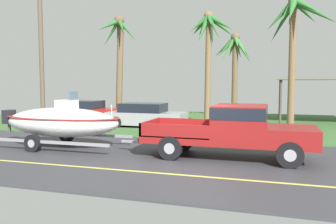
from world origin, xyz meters
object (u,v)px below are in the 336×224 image
Objects in this scene: parked_sedan_far at (84,111)px; palm_tree_mid at (119,47)px; pickup_truck_towing at (239,129)px; boat_on_trailer at (61,122)px; palm_tree_near_left at (235,55)px; palm_tree_far_left at (295,27)px; palm_tree_near_right at (209,36)px; parked_sedan_near at (146,116)px; carport_awning at (329,80)px; utility_pole at (41,47)px.

palm_tree_mid is at bearing 44.91° from parked_sedan_far.
pickup_truck_towing is 6.86m from boat_on_trailer.
palm_tree_far_left reaches higher than palm_tree_near_left.
palm_tree_mid is at bearing 156.32° from palm_tree_far_left.
palm_tree_near_right reaches higher than palm_tree_far_left.
parked_sedan_near is 5.06m from parked_sedan_far.
carport_awning is at bearing -3.29° from palm_tree_near_left.
palm_tree_near_right is 6.18m from palm_tree_mid.
palm_tree_near_right is (-2.83, 9.51, 4.32)m from pickup_truck_towing.
palm_tree_near_left is at bearing 53.19° from parked_sedan_near.
pickup_truck_towing is 0.92× the size of palm_tree_far_left.
carport_awning is at bearing 47.19° from boat_on_trailer.
parked_sedan_far is 10.72m from palm_tree_near_left.
palm_tree_near_right is (3.03, 2.85, 4.66)m from parked_sedan_near.
pickup_truck_towing is at bearing -47.64° from palm_tree_mid.
palm_tree_mid is at bearing -161.16° from palm_tree_near_left.
palm_tree_mid reaches higher than pickup_truck_towing.
palm_tree_mid reaches higher than palm_tree_far_left.
palm_tree_mid is 1.09× the size of palm_tree_far_left.
boat_on_trailer is 10.87m from palm_tree_far_left.
palm_tree_mid is (-2.12, 9.85, 3.89)m from boat_on_trailer.
pickup_truck_towing is 0.69× the size of utility_pole.
pickup_truck_towing is 12.90m from carport_awning.
palm_tree_near_left is 3.27m from palm_tree_near_right.
palm_tree_mid is (-13.28, -2.19, 2.19)m from carport_awning.
parked_sedan_near is 9.01m from palm_tree_far_left.
palm_tree_near_left is 0.68× the size of utility_pole.
palm_tree_near_left reaches higher than carport_awning.
palm_tree_far_left reaches higher than boat_on_trailer.
pickup_truck_towing is 13.45m from parked_sedan_far.
palm_tree_near_right reaches higher than parked_sedan_near.
pickup_truck_towing is 12.93m from palm_tree_near_left.
pickup_truck_towing reaches higher than parked_sedan_far.
boat_on_trailer is 13.87m from palm_tree_near_left.
palm_tree_near_right is at bearing -113.49° from palm_tree_near_left.
parked_sedan_near and parked_sedan_far have the same top height.
palm_tree_mid is at bearing 176.82° from palm_tree_near_right.
boat_on_trailer is 6.75m from parked_sedan_near.
palm_tree_far_left is (10.85, -4.76, 0.11)m from palm_tree_mid.
parked_sedan_far is at bearing 115.30° from boat_on_trailer.
pickup_truck_towing is 0.84× the size of palm_tree_mid.
parked_sedan_near is 6.15m from palm_tree_mid.
parked_sedan_near is 0.63× the size of palm_tree_mid.
utility_pole is (-9.39, -8.02, 0.07)m from palm_tree_near_left.
carport_awning is at bearing 26.70° from utility_pole.
parked_sedan_far is 0.54× the size of utility_pole.
parked_sedan_far is at bearing -155.06° from palm_tree_near_left.
palm_tree_mid is 11.85m from palm_tree_far_left.
parked_sedan_near is 0.70× the size of carport_awning.
carport_awning is at bearing 70.75° from palm_tree_far_left.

